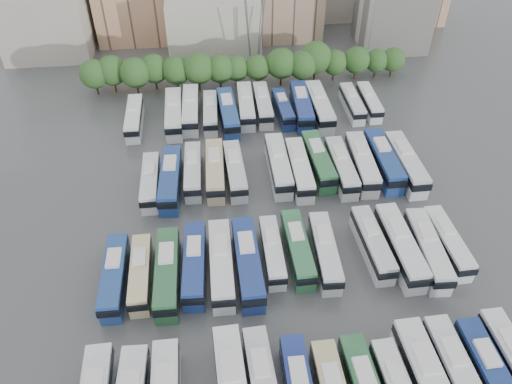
{
  "coord_description": "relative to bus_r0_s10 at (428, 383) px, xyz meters",
  "views": [
    {
      "loc": [
        -8.59,
        -47.99,
        49.33
      ],
      "look_at": [
        -2.61,
        5.59,
        3.0
      ],
      "focal_mm": 35.0,
      "sensor_mm": 36.0,
      "label": 1
    }
  ],
  "objects": [
    {
      "name": "ground",
      "position": [
        -11.4,
        24.63,
        -2.09
      ],
      "size": [
        220.0,
        220.0,
        0.0
      ],
      "primitive_type": "plane",
      "color": "#424447",
      "rests_on": "ground"
    },
    {
      "name": "tree_line",
      "position": [
        -13.17,
        66.73,
        2.25
      ],
      "size": [
        64.59,
        7.75,
        8.19
      ],
      "color": "black",
      "rests_on": "ground"
    },
    {
      "name": "bus_r0_s10",
      "position": [
        0.0,
        0.0,
        0.0
      ],
      "size": [
        3.34,
        13.63,
        4.25
      ],
      "rotation": [
        0.0,
        0.0,
        0.03
      ],
      "color": "silver",
      "rests_on": "ground"
    },
    {
      "name": "bus_r0_s11",
      "position": [
        3.34,
        0.69,
        -0.15
      ],
      "size": [
        2.99,
        12.61,
        3.94
      ],
      "rotation": [
        0.0,
        0.0,
        0.02
      ],
      "color": "silver",
      "rests_on": "ground"
    },
    {
      "name": "bus_r0_s12",
      "position": [
        6.7,
        0.27,
        -0.22
      ],
      "size": [
        2.83,
        12.19,
        3.81
      ],
      "rotation": [
        0.0,
        0.0,
        0.01
      ],
      "color": "navy",
      "rests_on": "ground"
    },
    {
      "name": "bus_r1_s0",
      "position": [
        -32.8,
        17.8,
        -0.26
      ],
      "size": [
        2.69,
        11.91,
        3.73
      ],
      "rotation": [
        0.0,
        0.0,
        -0.01
      ],
      "color": "navy",
      "rests_on": "ground"
    },
    {
      "name": "bus_r1_s1",
      "position": [
        -29.68,
        17.98,
        -0.38
      ],
      "size": [
        2.54,
        11.12,
        3.48
      ],
      "rotation": [
        0.0,
        0.0,
        0.01
      ],
      "color": "beige",
      "rests_on": "ground"
    },
    {
      "name": "bus_r1_s2",
      "position": [
        -26.39,
        17.53,
        -0.11
      ],
      "size": [
        2.95,
        12.85,
        4.02
      ],
      "rotation": [
        0.0,
        0.0,
        -0.01
      ],
      "color": "#2A633A",
      "rests_on": "ground"
    },
    {
      "name": "bus_r1_s3",
      "position": [
        -23.04,
        18.58,
        -0.19
      ],
      "size": [
        3.27,
        12.41,
        3.86
      ],
      "rotation": [
        0.0,
        0.0,
        -0.05
      ],
      "color": "navy",
      "rests_on": "ground"
    },
    {
      "name": "bus_r1_s4",
      "position": [
        -19.72,
        18.17,
        -0.1
      ],
      "size": [
        2.95,
        12.96,
        4.06
      ],
      "rotation": [
        0.0,
        0.0,
        -0.01
      ],
      "color": "silver",
      "rests_on": "ground"
    },
    {
      "name": "bus_r1_s5",
      "position": [
        -16.4,
        18.01,
        -0.03
      ],
      "size": [
        3.12,
        13.4,
        4.19
      ],
      "rotation": [
        0.0,
        0.0,
        0.02
      ],
      "color": "navy",
      "rests_on": "ground"
    },
    {
      "name": "bus_r1_s6",
      "position": [
        -13.05,
        19.84,
        -0.42
      ],
      "size": [
        2.44,
        10.85,
        3.4
      ],
      "rotation": [
        0.0,
        0.0,
        -0.01
      ],
      "color": "silver",
      "rests_on": "ground"
    },
    {
      "name": "bus_r1_s7",
      "position": [
        -9.75,
        19.86,
        -0.25
      ],
      "size": [
        2.79,
        11.94,
        3.73
      ],
      "rotation": [
        0.0,
        0.0,
        0.02
      ],
      "color": "#307146",
      "rests_on": "ground"
    },
    {
      "name": "bus_r1_s8",
      "position": [
        -6.37,
        18.91,
        -0.24
      ],
      "size": [
        3.11,
        12.1,
        3.77
      ],
      "rotation": [
        0.0,
        0.0,
        -0.04
      ],
      "color": "silver",
      "rests_on": "ground"
    },
    {
      "name": "bus_r1_s10",
      "position": [
        0.11,
        19.61,
        -0.27
      ],
      "size": [
        3.05,
        11.92,
        3.71
      ],
      "rotation": [
        0.0,
        0.0,
        0.04
      ],
      "color": "silver",
      "rests_on": "ground"
    },
    {
      "name": "bus_r1_s11",
      "position": [
        3.45,
        18.59,
        -0.05
      ],
      "size": [
        3.2,
        13.3,
        4.15
      ],
      "rotation": [
        0.0,
        0.0,
        0.02
      ],
      "color": "silver",
      "rests_on": "ground"
    },
    {
      "name": "bus_r1_s12",
      "position": [
        6.81,
        17.74,
        -0.15
      ],
      "size": [
        3.37,
        12.68,
        3.94
      ],
      "rotation": [
        0.0,
        0.0,
        -0.05
      ],
      "color": "silver",
      "rests_on": "ground"
    },
    {
      "name": "bus_r1_s13",
      "position": [
        9.98,
        18.85,
        -0.33
      ],
      "size": [
        2.82,
        11.49,
        3.58
      ],
      "rotation": [
        0.0,
        0.0,
        0.03
      ],
      "color": "silver",
      "rests_on": "ground"
    },
    {
      "name": "bus_r2_s1",
      "position": [
        -29.35,
        35.76,
        -0.32
      ],
      "size": [
        2.51,
        11.46,
        3.6
      ],
      "rotation": [
        0.0,
        0.0,
        0.0
      ],
      "color": "silver",
      "rests_on": "ground"
    },
    {
      "name": "bus_r2_s2",
      "position": [
        -26.34,
        35.78,
        -0.07
      ],
      "size": [
        3.44,
        13.19,
        4.1
      ],
      "rotation": [
        0.0,
        0.0,
        -0.05
      ],
      "color": "navy",
      "rests_on": "ground"
    },
    {
      "name": "bus_r2_s3",
      "position": [
        -22.94,
        37.65,
        -0.28
      ],
      "size": [
        2.83,
        11.8,
        3.68
      ],
      "rotation": [
        0.0,
        0.0,
        -0.02
      ],
      "color": "silver",
      "rests_on": "ground"
    },
    {
      "name": "bus_r2_s4",
      "position": [
        -19.57,
        37.34,
        -0.14
      ],
      "size": [
        3.11,
        12.69,
        3.96
      ],
      "rotation": [
        0.0,
        0.0,
        -0.03
      ],
      "color": "#C8B789",
      "rests_on": "ground"
    },
    {
      "name": "bus_r2_s5",
      "position": [
        -16.51,
        37.01,
        -0.22
      ],
      "size": [
        3.03,
        12.19,
        3.8
      ],
      "rotation": [
        0.0,
        0.0,
        0.03
      ],
      "color": "silver",
      "rests_on": "ground"
    },
    {
      "name": "bus_r2_s7",
      "position": [
        -9.69,
        37.37,
        -0.07
      ],
      "size": [
        2.91,
        13.12,
        4.11
      ],
      "rotation": [
        0.0,
        0.0,
        -0.0
      ],
      "color": "silver",
      "rests_on": "ground"
    },
    {
      "name": "bus_r2_s8",
      "position": [
        -6.63,
        36.09,
        -0.12
      ],
      "size": [
        2.92,
        12.81,
        4.01
      ],
      "rotation": [
        0.0,
        0.0,
        -0.01
      ],
      "color": "white",
      "rests_on": "ground"
    },
    {
      "name": "bus_r2_s9",
      "position": [
        -3.29,
        37.9,
        -0.12
      ],
      "size": [
        3.37,
        12.9,
        4.01
      ],
      "rotation": [
        0.0,
        0.0,
        0.05
      ],
      "color": "#2C683E",
      "rests_on": "ground"
    },
    {
      "name": "bus_r2_s10",
      "position": [
        -0.05,
        35.95,
        -0.16
      ],
      "size": [
        2.79,
        12.5,
        3.92
      ],
      "rotation": [
        0.0,
        0.0,
        0.01
      ],
      "color": "silver",
      "rests_on": "ground"
    },
    {
      "name": "bus_r2_s11",
      "position": [
        3.35,
        36.42,
        -0.07
      ],
      "size": [
        3.43,
        13.22,
        4.11
      ],
      "rotation": [
        0.0,
        0.0,
        -0.04
      ],
      "color": "silver",
      "rests_on": "ground"
    },
    {
      "name": "bus_r2_s12",
      "position": [
        6.88,
        36.72,
        -0.02
      ],
      "size": [
        2.94,
        13.42,
        4.21
      ],
      "rotation": [
        0.0,
        0.0,
        0.0
      ],
      "color": "navy",
      "rests_on": "ground"
    },
    {
      "name": "bus_r2_s13",
      "position": [
        10.06,
        35.57,
        -0.02
      ],
      "size": [
        3.11,
        13.44,
        4.2
      ],
      "rotation": [
        0.0,
        0.0,
        0.01
      ],
      "color": "silver",
      "rests_on": "ground"
    },
    {
      "name": "bus_r3_s0",
      "position": [
        -33.06,
        54.05,
        -0.26
      ],
      "size": [
        2.64,
        11.88,
        3.72
      ],
      "rotation": [
        0.0,
        0.0,
        0.0
      ],
      "color": "white",
      "rests_on": "ground"
    },
    {
      "name": "bus_r3_s2",
      "position": [
        -26.09,
        54.32,
        -0.04
      ],
      "size": [
        3.02,
        13.29,
        4.16
      ],
      "rotation": [
        0.0,
        0.0,
        0.01
      ],
      "color": "silver",
      "rests_on": "ground"
    },
    {
      "name": "bus_r3_s3",
      "position": [
        -23.07,
        55.52,
        -0.08
      ],
      "size": [
        3.21,
        13.11,
        4.09
      ],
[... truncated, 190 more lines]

